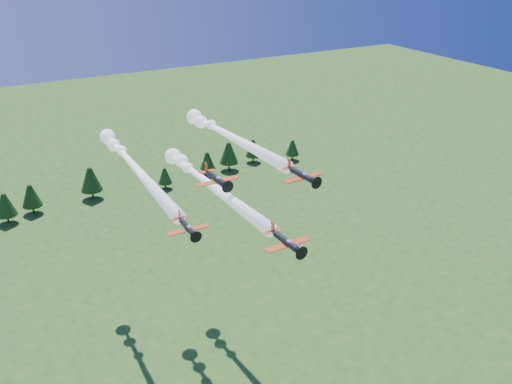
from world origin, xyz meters
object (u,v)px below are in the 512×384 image
plane_left (133,165)px  plane_slot (216,179)px  plane_right (227,135)px  plane_lead (207,182)px

plane_left → plane_slot: (8.97, -22.84, 3.43)m
plane_left → plane_right: size_ratio=1.17×
plane_lead → plane_slot: size_ratio=5.73×
plane_right → plane_slot: plane_right is taller
plane_right → plane_slot: 20.93m
plane_left → plane_slot: bearing=-66.8°
plane_right → plane_slot: bearing=-125.8°
plane_left → plane_slot: plane_slot is taller
plane_slot → plane_right: bearing=55.8°
plane_left → plane_slot: size_ratio=6.30×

